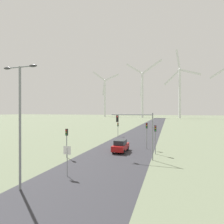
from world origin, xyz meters
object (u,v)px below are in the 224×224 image
Objects in this scene: traffic_light_mast_overhead at (137,125)px; traffic_light_post_near_right at (155,133)px; wind_turbine_center at (180,88)px; stop_sign_near at (67,155)px; traffic_light_post_mid_left at (118,126)px; traffic_light_post_near_left at (67,137)px; car_approaching at (121,146)px; traffic_light_post_mid_right at (147,130)px; streetlamp at (20,112)px; wind_turbine_left at (142,90)px; wind_turbine_far_left at (105,94)px.

traffic_light_post_near_right is at bearing 58.62° from traffic_light_mast_overhead.
stop_sign_near is at bearing -96.93° from wind_turbine_center.
traffic_light_post_near_right is 1.23× the size of traffic_light_post_mid_left.
traffic_light_post_near_right is at bearing 26.94° from traffic_light_post_near_left.
traffic_light_post_mid_right is at bearing 40.96° from car_approaching.
streetlamp is at bearing -88.86° from traffic_light_post_mid_left.
stop_sign_near is 27.14m from traffic_light_post_mid_left.
streetlamp is 3.41× the size of stop_sign_near.
streetlamp reaches higher than traffic_light_post_near_right.
traffic_light_post_near_left is at bearing -98.52° from wind_turbine_center.
traffic_light_post_near_left is at bearing -137.31° from car_approaching.
traffic_light_post_near_left is at bearing -153.06° from traffic_light_post_near_right.
wind_turbine_left is at bearing 95.39° from stop_sign_near.
traffic_light_post_mid_left is at bearing -68.68° from wind_turbine_far_left.
traffic_light_mast_overhead is 0.11× the size of wind_turbine_far_left.
streetlamp is at bearing -113.58° from traffic_light_post_mid_right.
traffic_light_mast_overhead is at bearing -68.50° from wind_turbine_far_left.
streetlamp reaches higher than traffic_light_post_mid_right.
traffic_light_mast_overhead is 0.11× the size of wind_turbine_left.
traffic_light_post_mid_right is (9.61, 8.67, 0.31)m from traffic_light_post_near_left.
wind_turbine_center reaches higher than wind_turbine_far_left.
wind_turbine_far_left is at bearing 112.38° from traffic_light_post_mid_right.
streetlamp is at bearing -79.66° from traffic_light_post_near_left.
wind_turbine_far_left reaches higher than streetlamp.
wind_turbine_left is (-17.23, 147.24, 26.75)m from car_approaching.
wind_turbine_left reaches higher than traffic_light_post_near_left.
wind_turbine_center is at bearing 83.07° from stop_sign_near.
wind_turbine_far_left reaches higher than traffic_light_post_mid_right.
car_approaching is at bearing -139.04° from traffic_light_post_mid_right.
streetlamp is 1.63× the size of traffic_light_mast_overhead.
wind_turbine_left is at bearing 98.23° from traffic_light_post_mid_right.
wind_turbine_left reaches higher than stop_sign_near.
stop_sign_near reaches higher than car_approaching.
wind_turbine_left is at bearing -25.27° from wind_turbine_far_left.
wind_turbine_left is 0.87× the size of wind_turbine_center.
traffic_light_post_near_right is at bearing 56.97° from stop_sign_near.
car_approaching is (4.28, 14.94, -5.28)m from streetlamp.
traffic_light_post_mid_left is 134.50m from wind_turbine_left.
traffic_light_mast_overhead is at bearing 56.29° from stop_sign_near.
wind_turbine_far_left is at bearing 154.73° from wind_turbine_left.
wind_turbine_center reaches higher than traffic_light_post_near_left.
streetlamp is 2.54× the size of traffic_light_post_near_left.
wind_turbine_left is 34.96m from wind_turbine_center.
traffic_light_post_near_left is 155.17m from wind_turbine_left.
wind_turbine_center is (82.53, -18.60, 1.76)m from wind_turbine_far_left.
wind_turbine_center is (21.78, 166.15, 22.21)m from streetlamp.
traffic_light_mast_overhead is (9.12, 2.29, 1.53)m from traffic_light_post_near_left.
traffic_light_post_mid_right is at bearing 67.89° from stop_sign_near.
streetlamp is at bearing -71.80° from wind_turbine_far_left.
traffic_light_mast_overhead is 187.31m from wind_turbine_far_left.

